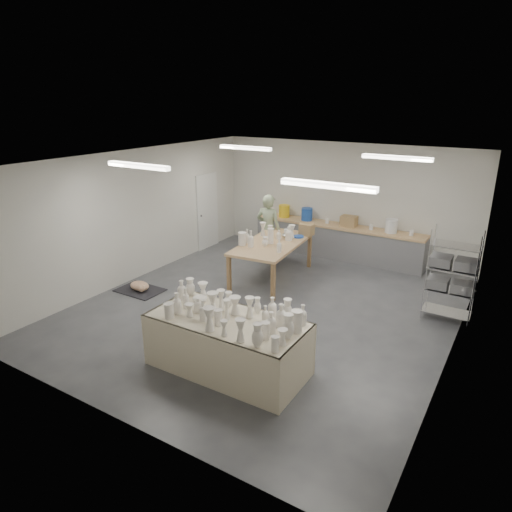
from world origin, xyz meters
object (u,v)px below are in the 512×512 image
Objects in this scene: work_table at (275,242)px; red_stool at (273,248)px; drying_table at (228,342)px; potter at (268,229)px.

red_stool is at bearing 115.00° from work_table.
drying_table is 5.28m from red_stool.
work_table reaches higher than drying_table.
drying_table is 0.99× the size of work_table.
potter is at bearing 112.74° from drying_table.
drying_table is 5.95× the size of red_stool.
work_table is at bearing 108.74° from drying_table.
potter is at bearing -90.00° from red_stool.
red_stool is (0.00, 0.27, -0.60)m from potter.
red_stool is at bearing 111.59° from drying_table.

